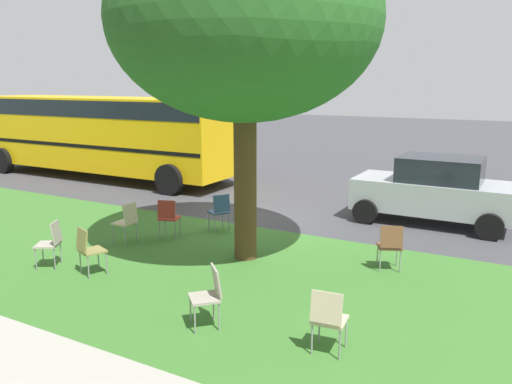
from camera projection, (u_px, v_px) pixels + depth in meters
The scene contains 13 objects.
ground at pixel (252, 224), 12.50m from camera, with size 80.00×80.00×0.00m, color #424247.
grass_verge at pixel (170, 263), 9.76m from camera, with size 48.00×6.00×0.01m, color #3D752D.
street_tree at pixel (245, 21), 9.14m from camera, with size 4.96×4.96×6.33m.
chair_0 at pixel (127, 220), 10.91m from camera, with size 0.43×0.43×0.88m.
chair_1 at pixel (88, 248), 9.07m from camera, with size 0.53×0.54×0.88m.
chair_2 at pixel (51, 241), 9.47m from camera, with size 0.57×0.57×0.88m.
chair_3 at pixel (168, 215), 11.26m from camera, with size 0.53×0.53×0.88m.
chair_4 at pixel (328, 316), 6.41m from camera, with size 0.46×0.46×0.88m.
chair_5 at pixel (209, 292), 7.15m from camera, with size 0.59×0.59×0.88m.
chair_6 at pixel (220, 209), 11.79m from camera, with size 0.58×0.57×0.88m.
chair_7 at pixel (390, 244), 9.29m from camera, with size 0.55×0.55×0.88m.
parked_car at pixel (434, 190), 12.41m from camera, with size 3.70×1.92×1.65m.
school_bus at pixel (102, 129), 18.29m from camera, with size 10.40×2.80×2.88m.
Camera 1 is at (-5.91, 10.50, 3.41)m, focal length 35.65 mm.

